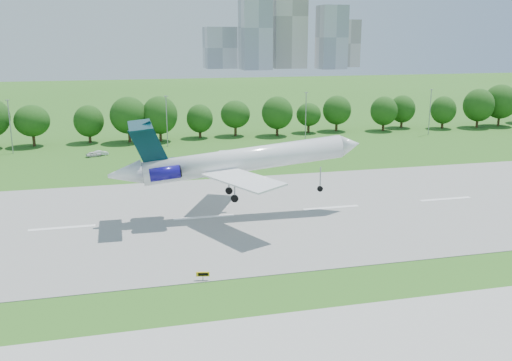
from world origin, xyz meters
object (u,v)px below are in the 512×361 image
(service_vehicle_a, at_px, (100,153))
(airliner, at_px, (232,161))
(service_vehicle_b, at_px, (94,154))
(taxi_sign_left, at_px, (203,274))

(service_vehicle_a, bearing_deg, airliner, -177.57)
(service_vehicle_a, height_order, service_vehicle_b, service_vehicle_b)
(airliner, distance_m, service_vehicle_a, 54.22)
(service_vehicle_b, bearing_deg, taxi_sign_left, 171.54)
(service_vehicle_a, bearing_deg, service_vehicle_b, 103.34)
(taxi_sign_left, bearing_deg, service_vehicle_a, 111.52)
(taxi_sign_left, relative_size, service_vehicle_b, 0.44)
(service_vehicle_b, bearing_deg, airliner, -175.64)
(taxi_sign_left, distance_m, service_vehicle_b, 72.19)
(airliner, height_order, service_vehicle_a, airliner)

